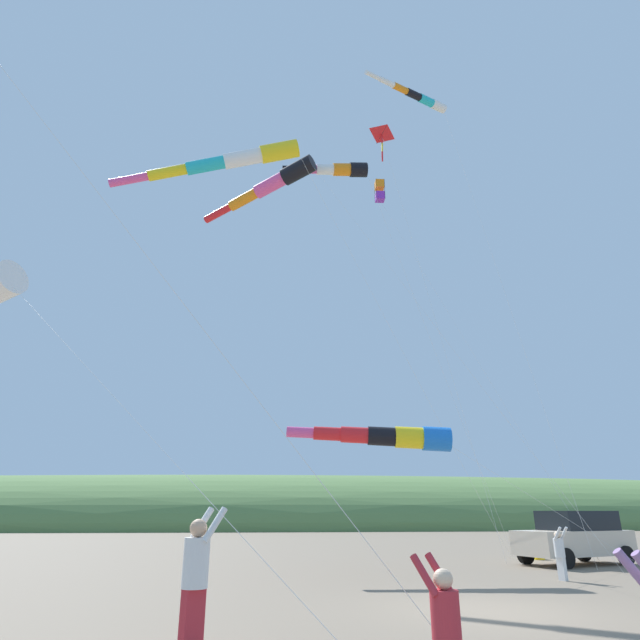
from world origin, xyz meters
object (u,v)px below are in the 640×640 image
object	(u,v)px
person_bystander_far	(560,551)
kite_windsock_checkered_midright	(232,161)
parked_car	(574,537)
kite_windsock_striped_overhead	(337,170)
kite_box_blue_topmost	(380,191)
person_child_grey_jacket	(446,629)
kite_windsock_small_distant	(418,97)
cooler_box	(536,554)
kite_delta_yellow_midlevel	(382,136)
kite_windsock_red_high_left	(391,437)
kite_windsock_white_trailing	(273,184)
person_adult_flyer	(196,571)

from	to	relation	value
person_bystander_far	kite_windsock_checkered_midright	bearing A→B (deg)	84.45
parked_car	kite_windsock_striped_overhead	world-z (taller)	kite_windsock_striped_overhead
parked_car	kite_box_blue_topmost	size ratio (longest dim) A/B	0.21
person_child_grey_jacket	kite_windsock_small_distant	size ratio (longest dim) A/B	0.07
cooler_box	kite_delta_yellow_midlevel	xyz separation A→B (m)	(0.30, 5.51, 20.32)
person_bystander_far	kite_windsock_small_distant	world-z (taller)	kite_windsock_small_distant
kite_windsock_red_high_left	kite_windsock_checkered_midright	size ratio (longest dim) A/B	0.80
kite_box_blue_topmost	kite_windsock_checkered_midright	world-z (taller)	kite_box_blue_topmost
person_child_grey_jacket	kite_windsock_white_trailing	world-z (taller)	kite_windsock_white_trailing
cooler_box	kite_delta_yellow_midlevel	size ratio (longest dim) A/B	0.03
cooler_box	parked_car	bearing A→B (deg)	-171.16
kite_windsock_checkered_midright	kite_delta_yellow_midlevel	size ratio (longest dim) A/B	0.77
person_adult_flyer	kite_box_blue_topmost	bearing A→B (deg)	-20.25
person_bystander_far	person_child_grey_jacket	bearing A→B (deg)	146.76
person_adult_flyer	person_bystander_far	xyz separation A→B (m)	(7.24, -9.37, -0.27)
parked_car	kite_delta_yellow_midlevel	world-z (taller)	kite_delta_yellow_midlevel
person_adult_flyer	person_child_grey_jacket	bearing A→B (deg)	-137.21
kite_windsock_red_high_left	kite_windsock_checkered_midright	world-z (taller)	kite_windsock_checkered_midright
person_bystander_far	person_adult_flyer	bearing A→B (deg)	127.68
parked_car	kite_windsock_striped_overhead	size ratio (longest dim) A/B	0.26
cooler_box	person_bystander_far	distance (m)	7.37
parked_car	cooler_box	bearing A→B (deg)	8.84
kite_windsock_striped_overhead	kite_box_blue_topmost	distance (m)	9.92
person_adult_flyer	kite_windsock_white_trailing	distance (m)	20.64
person_bystander_far	kite_windsock_striped_overhead	bearing A→B (deg)	42.17
parked_car	kite_windsock_white_trailing	size ratio (longest dim) A/B	0.27
person_bystander_far	kite_delta_yellow_midlevel	distance (m)	21.21
parked_car	kite_windsock_white_trailing	world-z (taller)	kite_windsock_white_trailing
kite_windsock_red_high_left	parked_car	bearing A→B (deg)	-70.30
kite_box_blue_topmost	kite_windsock_checkered_midright	size ratio (longest dim) A/B	1.40
parked_car	person_adult_flyer	bearing A→B (deg)	133.33
person_adult_flyer	person_bystander_far	size ratio (longest dim) A/B	1.34
parked_car	kite_box_blue_topmost	distance (m)	23.32
person_bystander_far	kite_windsock_striped_overhead	distance (m)	18.54
kite_windsock_small_distant	kite_windsock_checkered_midright	distance (m)	11.97
cooler_box	person_child_grey_jacket	bearing A→B (deg)	151.40
person_bystander_far	kite_windsock_checkered_midright	xyz separation A→B (m)	(0.97, 10.02, 13.20)
kite_delta_yellow_midlevel	kite_windsock_small_distant	bearing A→B (deg)	-146.60
kite_windsock_small_distant	kite_windsock_white_trailing	size ratio (longest dim) A/B	1.24
parked_car	kite_windsock_checkered_midright	size ratio (longest dim) A/B	0.29
person_child_grey_jacket	kite_windsock_striped_overhead	distance (m)	23.26
kite_windsock_white_trailing	kite_windsock_small_distant	bearing A→B (deg)	-100.03
person_adult_flyer	kite_box_blue_topmost	distance (m)	30.70
kite_windsock_red_high_left	kite_delta_yellow_midlevel	size ratio (longest dim) A/B	0.61
person_bystander_far	kite_windsock_red_high_left	size ratio (longest dim) A/B	0.11
kite_windsock_white_trailing	kite_delta_yellow_midlevel	size ratio (longest dim) A/B	0.84
cooler_box	kite_windsock_red_high_left	distance (m)	9.47
kite_windsock_small_distant	kite_windsock_red_high_left	distance (m)	17.70
kite_windsock_red_high_left	kite_windsock_small_distant	bearing A→B (deg)	-41.64
person_child_grey_jacket	kite_box_blue_topmost	xyz separation A→B (m)	(24.23, -5.15, 20.91)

